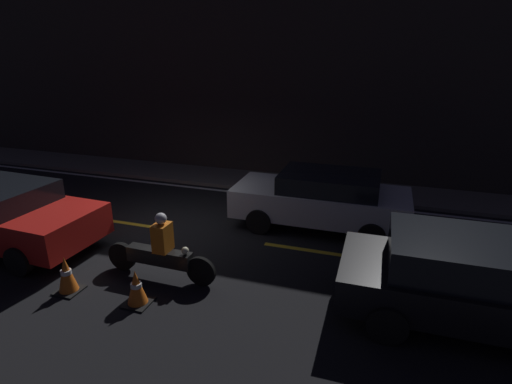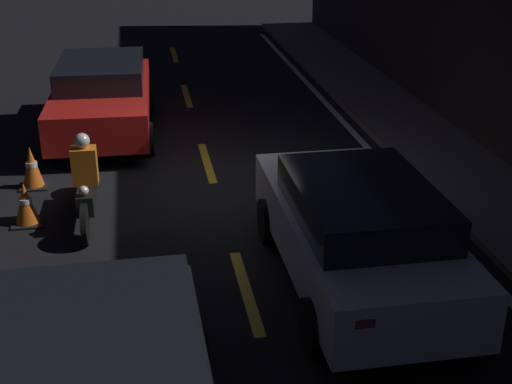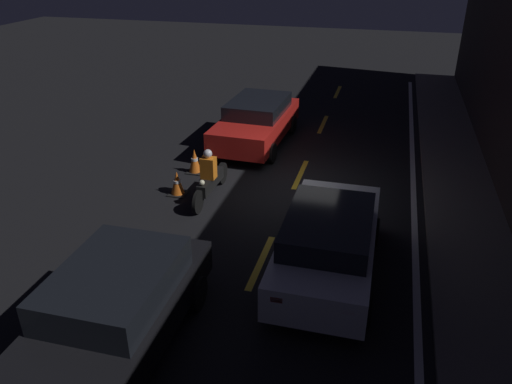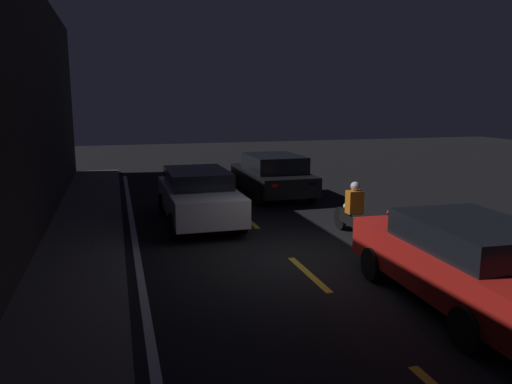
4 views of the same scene
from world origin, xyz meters
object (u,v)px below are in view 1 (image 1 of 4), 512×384
Objects in this scene: van_black at (474,281)px; traffic_cone_near at (67,275)px; taxi_red at (3,213)px; traffic_cone_mid at (136,288)px; motorcycle at (160,252)px; sedan_white at (322,198)px.

van_black is 6.04× the size of traffic_cone_near.
traffic_cone_mid is (4.11, -1.04, -0.45)m from taxi_red.
traffic_cone_mid is at bearing 2.79° from traffic_cone_near.
taxi_red is at bearing 165.82° from traffic_cone_mid.
motorcycle is at bearing 0.06° from taxi_red.
traffic_cone_near is at bearing -143.60° from motorcycle.
sedan_white is 1.81× the size of motorcycle.
traffic_cone_near reaches higher than traffic_cone_mid.
traffic_cone_mid is at bearing -84.96° from motorcycle.
traffic_cone_mid is at bearing -12.12° from taxi_red.
traffic_cone_near is 1.43m from traffic_cone_mid.
traffic_cone_mid is at bearing -167.52° from van_black.
taxi_red is 1.89× the size of motorcycle.
motorcycle is 0.93m from traffic_cone_mid.
taxi_red reaches higher than traffic_cone_near.
sedan_white is 1.00× the size of van_black.
taxi_red is at bearing 157.59° from traffic_cone_near.
van_black is 6.94m from traffic_cone_near.
traffic_cone_mid is (1.42, 0.07, -0.03)m from traffic_cone_near.
motorcycle is at bearing -176.91° from van_black.
sedan_white is at bearing 53.68° from motorcycle.
traffic_cone_mid is (-2.49, -4.24, -0.45)m from sedan_white.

